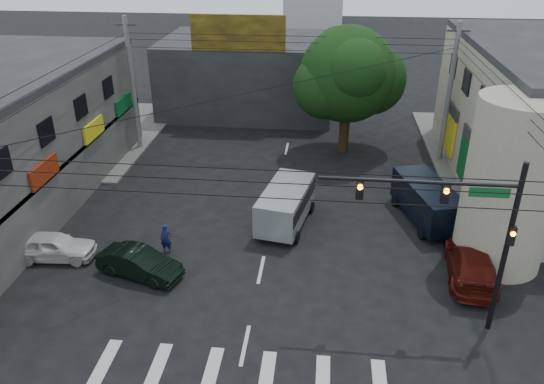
% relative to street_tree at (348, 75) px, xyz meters
% --- Properties ---
extents(ground, '(160.00, 160.00, 0.00)m').
position_rel_street_tree_xyz_m(ground, '(-4.00, -17.00, -5.47)').
color(ground, black).
rests_on(ground, ground).
extents(sidewalk_far_left, '(16.00, 16.00, 0.15)m').
position_rel_street_tree_xyz_m(sidewalk_far_left, '(-22.00, 1.00, -5.40)').
color(sidewalk_far_left, '#514F4C').
rests_on(sidewalk_far_left, ground).
extents(sidewalk_far_right, '(16.00, 16.00, 0.15)m').
position_rel_street_tree_xyz_m(sidewalk_far_right, '(14.00, 1.00, -5.40)').
color(sidewalk_far_right, '#514F4C').
rests_on(sidewalk_far_right, ground).
extents(corner_column, '(4.00, 4.00, 8.00)m').
position_rel_street_tree_xyz_m(corner_column, '(7.00, -13.00, -1.47)').
color(corner_column, gray).
rests_on(corner_column, ground).
extents(building_far, '(14.00, 10.00, 6.00)m').
position_rel_street_tree_xyz_m(building_far, '(-8.00, 9.00, -2.47)').
color(building_far, '#232326').
rests_on(building_far, ground).
extents(billboard, '(7.00, 0.30, 2.60)m').
position_rel_street_tree_xyz_m(billboard, '(-8.00, 4.10, 1.83)').
color(billboard, olive).
rests_on(billboard, building_far).
extents(street_tree, '(6.40, 6.40, 8.70)m').
position_rel_street_tree_xyz_m(street_tree, '(0.00, 0.00, 0.00)').
color(street_tree, black).
rests_on(street_tree, ground).
extents(traffic_gantry, '(7.10, 0.35, 7.20)m').
position_rel_street_tree_xyz_m(traffic_gantry, '(3.82, -18.00, -0.64)').
color(traffic_gantry, black).
rests_on(traffic_gantry, ground).
extents(utility_pole_far_left, '(0.32, 0.32, 9.20)m').
position_rel_street_tree_xyz_m(utility_pole_far_left, '(-14.50, -1.00, -0.87)').
color(utility_pole_far_left, '#59595B').
rests_on(utility_pole_far_left, ground).
extents(utility_pole_far_right, '(0.32, 0.32, 9.20)m').
position_rel_street_tree_xyz_m(utility_pole_far_right, '(6.50, -1.00, -0.87)').
color(utility_pole_far_right, '#59595B').
rests_on(utility_pole_far_right, ground).
extents(dark_sedan, '(3.67, 4.77, 1.31)m').
position_rel_street_tree_xyz_m(dark_sedan, '(-9.45, -16.00, -4.82)').
color(dark_sedan, black).
rests_on(dark_sedan, ground).
extents(white_compact, '(2.13, 4.12, 1.33)m').
position_rel_street_tree_xyz_m(white_compact, '(-13.96, -15.06, -4.81)').
color(white_compact, silver).
rests_on(white_compact, ground).
extents(maroon_sedan, '(3.19, 5.51, 1.47)m').
position_rel_street_tree_xyz_m(maroon_sedan, '(5.52, -14.54, -4.74)').
color(maroon_sedan, '#4F110B').
rests_on(maroon_sedan, ground).
extents(silver_minivan, '(5.67, 3.87, 2.11)m').
position_rel_street_tree_xyz_m(silver_minivan, '(-3.21, -10.64, -4.42)').
color(silver_minivan, gray).
rests_on(silver_minivan, ground).
extents(navy_van, '(6.31, 4.77, 2.10)m').
position_rel_street_tree_xyz_m(navy_van, '(4.29, -9.42, -4.42)').
color(navy_van, black).
rests_on(navy_van, ground).
extents(traffic_officer, '(0.58, 0.41, 1.52)m').
position_rel_street_tree_xyz_m(traffic_officer, '(-8.77, -14.00, -4.71)').
color(traffic_officer, '#141848').
rests_on(traffic_officer, ground).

